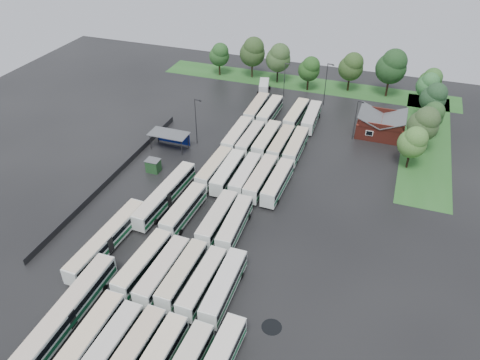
% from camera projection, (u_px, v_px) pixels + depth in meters
% --- Properties ---
extents(ground, '(160.00, 160.00, 0.00)m').
position_uv_depth(ground, '(204.00, 229.00, 77.67)').
color(ground, black).
rests_on(ground, ground).
extents(brick_building, '(10.07, 8.60, 5.39)m').
position_uv_depth(brick_building, '(381.00, 127.00, 103.11)').
color(brick_building, maroon).
rests_on(brick_building, ground).
extents(wash_shed, '(8.20, 4.20, 3.58)m').
position_uv_depth(wash_shed, '(170.00, 135.00, 97.80)').
color(wash_shed, '#2D2D30').
rests_on(wash_shed, ground).
extents(utility_hut, '(2.70, 2.20, 2.62)m').
position_uv_depth(utility_hut, '(153.00, 166.00, 91.17)').
color(utility_hut, '#1B441E').
rests_on(utility_hut, ground).
extents(grass_strip_north, '(80.00, 10.00, 0.01)m').
position_uv_depth(grass_strip_north, '(305.00, 84.00, 127.33)').
color(grass_strip_north, '#275E22').
rests_on(grass_strip_north, ground).
extents(grass_strip_east, '(10.00, 50.00, 0.01)m').
position_uv_depth(grass_strip_east, '(426.00, 142.00, 101.43)').
color(grass_strip_east, '#275E22').
rests_on(grass_strip_east, ground).
extents(west_fence, '(0.10, 50.00, 1.20)m').
position_uv_depth(west_fence, '(114.00, 175.00, 89.67)').
color(west_fence, '#2D2D30').
rests_on(west_fence, ground).
extents(bus_r0c0, '(2.87, 12.76, 3.54)m').
position_uv_depth(bus_r0c0, '(90.00, 337.00, 57.81)').
color(bus_r0c0, white).
rests_on(bus_r0c0, ground).
extents(bus_r0c1, '(2.82, 12.51, 3.47)m').
position_uv_depth(bus_r0c1, '(109.00, 348.00, 56.56)').
color(bus_r0c1, white).
rests_on(bus_r0c1, ground).
extents(bus_r0c2, '(2.91, 12.44, 3.45)m').
position_uv_depth(bus_r0c2, '(133.00, 353.00, 56.02)').
color(bus_r0c2, white).
rests_on(bus_r0c2, ground).
extents(bus_r1c0, '(3.26, 12.65, 3.49)m').
position_uv_depth(bus_r1c0, '(143.00, 263.00, 68.37)').
color(bus_r1c0, white).
rests_on(bus_r1c0, ground).
extents(bus_r1c1, '(2.93, 12.49, 3.46)m').
position_uv_depth(bus_r1c1, '(163.00, 271.00, 67.11)').
color(bus_r1c1, white).
rests_on(bus_r1c1, ground).
extents(bus_r1c2, '(2.79, 12.17, 3.37)m').
position_uv_depth(bus_r1c2, '(183.00, 274.00, 66.68)').
color(bus_r1c2, white).
rests_on(bus_r1c2, ground).
extents(bus_r1c3, '(2.79, 12.14, 3.37)m').
position_uv_depth(bus_r1c3, '(202.00, 282.00, 65.41)').
color(bus_r1c3, white).
rests_on(bus_r1c3, ground).
extents(bus_r1c4, '(2.86, 12.58, 3.49)m').
position_uv_depth(bus_r1c4, '(224.00, 286.00, 64.68)').
color(bus_r1c4, white).
rests_on(bus_r1c4, ground).
extents(bus_r2c0, '(3.06, 12.47, 3.45)m').
position_uv_depth(bus_r2c0, '(184.00, 210.00, 78.84)').
color(bus_r2c0, white).
rests_on(bus_r2c0, ground).
extents(bus_r2c2, '(2.69, 12.44, 3.46)m').
position_uv_depth(bus_r2c2, '(217.00, 218.00, 76.91)').
color(bus_r2c2, white).
rests_on(bus_r2c2, ground).
extents(bus_r2c3, '(3.05, 12.28, 3.39)m').
position_uv_depth(bus_r2c3, '(235.00, 223.00, 75.91)').
color(bus_r2c3, white).
rests_on(bus_r2c3, ground).
extents(bus_r3c0, '(2.92, 12.27, 3.40)m').
position_uv_depth(bus_r3c0, '(214.00, 168.00, 89.41)').
color(bus_r3c0, white).
rests_on(bus_r3c0, ground).
extents(bus_r3c1, '(2.71, 12.48, 3.47)m').
position_uv_depth(bus_r3c1, '(228.00, 172.00, 88.18)').
color(bus_r3c1, white).
rests_on(bus_r3c1, ground).
extents(bus_r3c2, '(2.64, 12.14, 3.37)m').
position_uv_depth(bus_r3c2, '(245.00, 175.00, 87.49)').
color(bus_r3c2, white).
rests_on(bus_r3c2, ground).
extents(bus_r3c3, '(2.97, 12.77, 3.54)m').
position_uv_depth(bus_r3c3, '(261.00, 178.00, 86.48)').
color(bus_r3c3, white).
rests_on(bus_r3c3, ground).
extents(bus_r3c4, '(2.96, 12.57, 3.48)m').
position_uv_depth(bus_r3c4, '(278.00, 182.00, 85.45)').
color(bus_r3c4, white).
rests_on(bus_r3c4, ground).
extents(bus_r4c0, '(2.75, 12.73, 3.54)m').
position_uv_depth(bus_r4c0, '(237.00, 136.00, 99.71)').
color(bus_r4c0, white).
rests_on(bus_r4c0, ground).
extents(bus_r4c1, '(2.75, 12.06, 3.35)m').
position_uv_depth(bus_r4c1, '(251.00, 139.00, 98.74)').
color(bus_r4c1, white).
rests_on(bus_r4c1, ground).
extents(bus_r4c2, '(2.87, 12.66, 3.51)m').
position_uv_depth(bus_r4c2, '(267.00, 140.00, 98.27)').
color(bus_r4c2, white).
rests_on(bus_r4c2, ground).
extents(bus_r4c3, '(2.78, 12.11, 3.36)m').
position_uv_depth(bus_r4c3, '(281.00, 143.00, 97.18)').
color(bus_r4c3, white).
rests_on(bus_r4c3, ground).
extents(bus_r4c4, '(2.71, 12.43, 3.45)m').
position_uv_depth(bus_r4c4, '(296.00, 146.00, 96.12)').
color(bus_r4c4, white).
rests_on(bus_r4c4, ground).
extents(bus_r5c0, '(2.83, 12.51, 3.47)m').
position_uv_depth(bus_r5c0, '(257.00, 109.00, 110.54)').
color(bus_r5c0, white).
rests_on(bus_r5c0, ground).
extents(bus_r5c1, '(2.85, 12.62, 3.50)m').
position_uv_depth(bus_r5c1, '(270.00, 111.00, 109.25)').
color(bus_r5c1, white).
rests_on(bus_r5c1, ground).
extents(bus_r5c3, '(3.16, 12.77, 3.53)m').
position_uv_depth(bus_r5c3, '(296.00, 115.00, 107.73)').
color(bus_r5c3, white).
rests_on(bus_r5c3, ground).
extents(bus_r5c4, '(3.03, 12.32, 3.40)m').
position_uv_depth(bus_r5c4, '(311.00, 117.00, 106.95)').
color(bus_r5c4, white).
rests_on(bus_r5c4, ground).
extents(artic_bus_west_a, '(2.94, 19.05, 3.53)m').
position_uv_depth(artic_bus_west_a, '(69.00, 311.00, 61.09)').
color(artic_bus_west_a, white).
rests_on(artic_bus_west_a, ground).
extents(artic_bus_west_b, '(3.43, 18.20, 3.36)m').
position_uv_depth(artic_bus_west_b, '(165.00, 194.00, 82.45)').
color(artic_bus_west_b, white).
rests_on(artic_bus_west_b, ground).
extents(artic_bus_west_c, '(3.34, 18.21, 3.36)m').
position_uv_depth(artic_bus_west_c, '(107.00, 239.00, 72.71)').
color(artic_bus_west_c, white).
rests_on(artic_bus_west_c, ground).
extents(minibus, '(3.76, 6.69, 2.76)m').
position_uv_depth(minibus, '(264.00, 86.00, 122.16)').
color(minibus, white).
rests_on(minibus, ground).
extents(tree_north_0, '(5.61, 5.61, 9.30)m').
position_uv_depth(tree_north_0, '(220.00, 54.00, 129.26)').
color(tree_north_0, '#362616').
rests_on(tree_north_0, ground).
extents(tree_north_1, '(6.94, 6.94, 11.49)m').
position_uv_depth(tree_north_1, '(253.00, 51.00, 127.04)').
color(tree_north_1, '#3C2D1D').
rests_on(tree_north_1, ground).
extents(tree_north_2, '(6.61, 6.61, 10.95)m').
position_uv_depth(tree_north_2, '(279.00, 57.00, 124.25)').
color(tree_north_2, black).
rests_on(tree_north_2, ground).
extents(tree_north_3, '(5.62, 5.60, 9.28)m').
position_uv_depth(tree_north_3, '(310.00, 69.00, 120.57)').
color(tree_north_3, black).
rests_on(tree_north_3, ground).
extents(tree_north_4, '(6.34, 6.34, 10.50)m').
position_uv_depth(tree_north_4, '(352.00, 66.00, 119.74)').
color(tree_north_4, black).
rests_on(tree_north_4, ground).
extents(tree_north_5, '(7.61, 7.61, 12.60)m').
position_uv_depth(tree_north_5, '(392.00, 66.00, 116.15)').
color(tree_north_5, '#362015').
rests_on(tree_north_5, ground).
extents(tree_north_6, '(5.62, 5.62, 9.30)m').
position_uv_depth(tree_north_6, '(431.00, 81.00, 113.93)').
color(tree_north_6, black).
rests_on(tree_north_6, ground).
extents(tree_east_0, '(5.57, 5.57, 9.22)m').
position_uv_depth(tree_east_0, '(413.00, 142.00, 89.56)').
color(tree_east_0, black).
rests_on(tree_east_0, ground).
extents(tree_east_1, '(6.26, 6.26, 10.36)m').
position_uv_depth(tree_east_1, '(424.00, 124.00, 94.14)').
color(tree_east_1, black).
rests_on(tree_east_1, ground).
extents(tree_east_2, '(5.25, 5.25, 8.70)m').
position_uv_depth(tree_east_2, '(432.00, 115.00, 99.66)').
color(tree_east_2, '#3B2C1F').
rests_on(tree_east_2, ground).
extents(tree_east_3, '(5.87, 5.87, 9.73)m').
position_uv_depth(tree_east_3, '(434.00, 97.00, 105.51)').
color(tree_east_3, black).
rests_on(tree_east_3, ground).
extents(tree_east_4, '(5.31, 5.31, 8.80)m').
position_uv_depth(tree_east_4, '(428.00, 85.00, 112.81)').
color(tree_east_4, '#3B251A').
rests_on(tree_east_4, ground).
extents(lamp_post_ne, '(1.40, 0.27, 9.12)m').
position_uv_depth(lamp_post_ne, '(356.00, 118.00, 99.33)').
color(lamp_post_ne, '#2D2D30').
rests_on(lamp_post_ne, ground).
extents(lamp_post_nw, '(1.59, 0.31, 10.34)m').
position_uv_depth(lamp_post_nw, '(196.00, 118.00, 97.54)').
color(lamp_post_nw, '#2D2D30').
rests_on(lamp_post_nw, ground).
extents(lamp_post_back_w, '(1.39, 0.27, 9.04)m').
position_uv_depth(lamp_post_back_w, '(285.00, 78.00, 117.41)').
color(lamp_post_back_w, '#2D2D30').
rests_on(lamp_post_back_w, ground).
extents(lamp_post_back_e, '(1.65, 0.32, 10.73)m').
position_uv_depth(lamp_post_back_e, '(326.00, 81.00, 112.95)').
color(lamp_post_back_e, '#2D2D30').
rests_on(lamp_post_back_e, ground).
extents(puddle_0, '(5.07, 5.07, 0.01)m').
position_uv_depth(puddle_0, '(120.00, 318.00, 62.56)').
color(puddle_0, black).
rests_on(puddle_0, ground).
extents(puddle_1, '(4.43, 4.43, 0.01)m').
position_uv_depth(puddle_1, '(197.00, 342.00, 59.47)').
color(puddle_1, black).
rests_on(puddle_1, ground).
extents(puddle_2, '(6.80, 6.80, 0.01)m').
position_uv_depth(puddle_2, '(150.00, 211.00, 81.52)').
color(puddle_2, black).
rests_on(puddle_2, ground).
extents(puddle_3, '(4.64, 4.64, 0.01)m').
position_uv_depth(puddle_3, '(212.00, 240.00, 75.38)').
color(puddle_3, black).
rests_on(puddle_3, ground).
extents(puddle_4, '(2.73, 2.73, 0.01)m').
position_uv_depth(puddle_4, '(272.00, 327.00, 61.39)').
color(puddle_4, black).
rests_on(puddle_4, ground).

